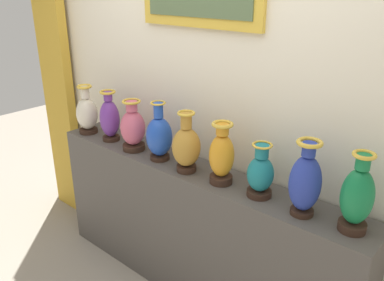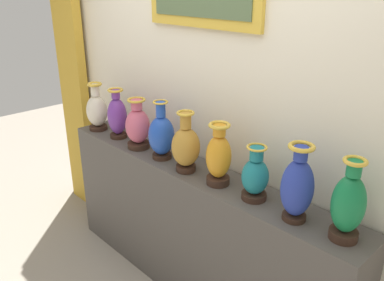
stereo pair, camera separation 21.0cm
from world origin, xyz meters
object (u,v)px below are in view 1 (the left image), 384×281
at_px(vase_ivory, 87,113).
at_px(vase_rose, 133,128).
at_px(vase_emerald, 357,197).
at_px(vase_ochre, 186,146).
at_px(vase_sapphire, 159,136).
at_px(vase_cobalt, 305,182).
at_px(vase_violet, 110,118).
at_px(vase_amber, 222,156).
at_px(vase_teal, 260,174).

height_order(vase_ivory, vase_rose, vase_ivory).
bearing_deg(vase_emerald, vase_ochre, -177.74).
bearing_deg(vase_ivory, vase_sapphire, 1.04).
height_order(vase_rose, vase_cobalt, vase_cobalt).
relative_size(vase_violet, vase_ochre, 0.97).
distance_m(vase_sapphire, vase_amber, 0.51).
distance_m(vase_violet, vase_cobalt, 1.55).
bearing_deg(vase_ivory, vase_emerald, 1.07).
distance_m(vase_amber, vase_teal, 0.26).
xyz_separation_m(vase_violet, vase_ochre, (0.77, -0.02, -0.01)).
distance_m(vase_amber, vase_cobalt, 0.52).
distance_m(vase_violet, vase_teal, 1.29).
distance_m(vase_ivory, vase_sapphire, 0.78).
height_order(vase_rose, vase_emerald, vase_emerald).
xyz_separation_m(vase_ivory, vase_teal, (1.54, 0.03, -0.03)).
height_order(vase_sapphire, vase_ochre, vase_sapphire).
distance_m(vase_ivory, vase_teal, 1.55).
xyz_separation_m(vase_violet, vase_teal, (1.29, 0.01, -0.04)).
bearing_deg(vase_sapphire, vase_rose, -178.99).
relative_size(vase_ivory, vase_rose, 1.05).
bearing_deg(vase_ochre, vase_cobalt, 1.19).
height_order(vase_violet, vase_cobalt, vase_cobalt).
bearing_deg(vase_amber, vase_sapphire, -179.76).
height_order(vase_ochre, vase_amber, vase_ochre).
height_order(vase_teal, vase_emerald, vase_emerald).
xyz_separation_m(vase_ivory, vase_sapphire, (0.78, 0.01, 0.00)).
relative_size(vase_violet, vase_emerald, 0.93).
bearing_deg(vase_rose, vase_violet, 178.14).
relative_size(vase_rose, vase_amber, 0.96).
relative_size(vase_amber, vase_cobalt, 0.93).
relative_size(vase_teal, vase_emerald, 0.77).
relative_size(vase_violet, vase_rose, 1.05).
bearing_deg(vase_ochre, vase_teal, 3.68).
bearing_deg(vase_amber, vase_rose, -179.50).
height_order(vase_amber, vase_emerald, vase_emerald).
bearing_deg(vase_violet, vase_cobalt, -0.16).
bearing_deg(vase_violet, vase_sapphire, -0.45).
distance_m(vase_violet, vase_amber, 1.03).
relative_size(vase_sapphire, vase_ochre, 1.02).
height_order(vase_ochre, vase_teal, vase_ochre).
xyz_separation_m(vase_ochre, vase_emerald, (1.03, 0.04, 0.02)).
xyz_separation_m(vase_ivory, vase_rose, (0.52, 0.01, -0.00)).
distance_m(vase_rose, vase_cobalt, 1.29).
relative_size(vase_ochre, vase_cobalt, 0.96).
distance_m(vase_cobalt, vase_emerald, 0.25).
relative_size(vase_violet, vase_amber, 1.01).
height_order(vase_violet, vase_ochre, vase_ochre).
bearing_deg(vase_teal, vase_sapphire, -178.74).
xyz_separation_m(vase_amber, vase_teal, (0.25, 0.01, -0.04)).
bearing_deg(vase_rose, vase_amber, 0.50).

